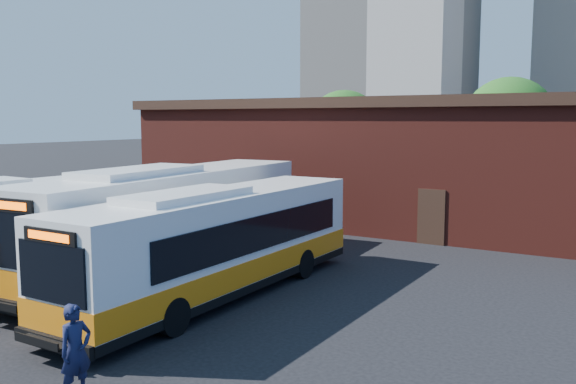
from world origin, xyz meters
The scene contains 8 objects.
ground centered at (0.00, 0.00, 0.00)m, with size 220.00×220.00×0.00m, color black.
bus_west centered at (-7.75, 1.09, 1.54)m, with size 3.28×12.57×3.39m.
bus_midwest centered at (-3.51, 4.78, 1.72)m, with size 3.82×14.04×3.78m.
bus_mideast centered at (-0.07, 3.06, 1.53)m, with size 2.64×12.43×3.38m.
transit_worker centered at (1.78, -3.81, 0.94)m, with size 0.68×0.45×1.87m, color #131838.
depot_building centered at (0.00, 20.00, 3.26)m, with size 28.60×12.60×6.40m.
tree_west centered at (-10.00, 32.00, 4.64)m, with size 6.00×6.00×7.65m.
tree_mid centered at (2.00, 34.00, 5.08)m, with size 6.56×6.56×8.36m.
Camera 1 is at (11.15, -11.34, 5.39)m, focal length 38.00 mm.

